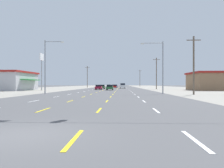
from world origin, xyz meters
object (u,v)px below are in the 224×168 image
(sedan_center_turn_farther, at_px, (116,86))
(streetlight_left_row_0, at_px, (47,63))
(sedan_inner_left_mid, at_px, (102,87))
(suv_inner_right_midfar, at_px, (123,86))
(sedan_inner_left_near, at_px, (99,87))
(pole_sign_left_row_1, at_px, (42,62))
(streetlight_right_row_0, at_px, (160,63))
(sedan_center_turn_far, at_px, (114,86))
(sedan_center_turn_nearest, at_px, (110,87))
(sedan_inner_left_farthest, at_px, (109,86))

(sedan_center_turn_farther, bearing_deg, streetlight_left_row_0, -97.65)
(streetlight_left_row_0, bearing_deg, sedan_inner_left_mid, 80.58)
(suv_inner_right_midfar, xyz_separation_m, streetlight_left_row_0, (-13.41, -50.54, 4.28))
(sedan_inner_left_near, distance_m, suv_inner_right_midfar, 23.02)
(pole_sign_left_row_1, relative_size, streetlight_right_row_0, 1.08)
(sedan_inner_left_mid, xyz_separation_m, streetlight_left_row_0, (-6.34, -38.19, 4.55))
(streetlight_left_row_0, relative_size, streetlight_right_row_0, 1.04)
(sedan_center_turn_far, height_order, streetlight_right_row_0, streetlight_right_row_0)
(sedan_inner_left_mid, bearing_deg, sedan_center_turn_nearest, -76.80)
(sedan_center_turn_farther, distance_m, streetlight_left_row_0, 75.14)
(sedan_inner_left_farthest, distance_m, streetlight_left_row_0, 78.46)
(pole_sign_left_row_1, distance_m, streetlight_right_row_0, 33.80)
(sedan_inner_left_mid, bearing_deg, sedan_inner_left_near, -91.13)
(sedan_inner_left_near, bearing_deg, sedan_inner_left_farthest, 89.61)
(sedan_inner_left_near, distance_m, pole_sign_left_row_1, 18.00)
(sedan_center_turn_far, xyz_separation_m, pole_sign_left_row_1, (-17.76, -36.91, 6.75))
(sedan_center_turn_nearest, height_order, sedan_inner_left_mid, same)
(sedan_inner_left_mid, bearing_deg, sedan_inner_left_farthest, 89.78)
(sedan_inner_left_mid, distance_m, sedan_center_turn_farther, 36.33)
(sedan_center_turn_nearest, distance_m, sedan_inner_left_farthest, 54.51)
(sedan_center_turn_far, height_order, sedan_inner_left_farthest, same)
(pole_sign_left_row_1, xyz_separation_m, streetlight_right_row_0, (27.43, -19.62, -2.34))
(sedan_inner_left_farthest, bearing_deg, streetlight_right_row_0, -80.48)
(sedan_inner_left_farthest, height_order, streetlight_right_row_0, streetlight_right_row_0)
(streetlight_left_row_0, bearing_deg, sedan_center_turn_nearest, 67.59)
(streetlight_right_row_0, bearing_deg, sedan_center_turn_farther, 97.36)
(sedan_center_turn_far, xyz_separation_m, sedan_inner_left_farthest, (-3.42, 21.54, 0.00))
(streetlight_right_row_0, bearing_deg, streetlight_left_row_0, 180.00)
(sedan_inner_left_mid, distance_m, sedan_inner_left_farthest, 39.87)
(sedan_inner_left_near, relative_size, sedan_center_turn_far, 1.00)
(sedan_center_turn_far, relative_size, sedan_center_turn_farther, 1.00)
(sedan_center_turn_farther, distance_m, streetlight_right_row_0, 75.08)
(sedan_center_turn_nearest, distance_m, sedan_inner_left_mid, 14.94)
(sedan_inner_left_near, distance_m, sedan_inner_left_farthest, 49.37)
(streetlight_right_row_0, bearing_deg, sedan_inner_left_mid, 109.12)
(sedan_center_turn_far, xyz_separation_m, streetlight_right_row_0, (9.67, -56.52, 4.41))
(sedan_inner_left_farthest, height_order, pole_sign_left_row_1, pole_sign_left_row_1)
(sedan_center_turn_nearest, bearing_deg, sedan_center_turn_far, 89.72)
(suv_inner_right_midfar, distance_m, sedan_center_turn_far, 6.93)
(sedan_inner_left_mid, relative_size, suv_inner_right_midfar, 0.92)
(sedan_inner_left_mid, distance_m, suv_inner_right_midfar, 14.24)
(suv_inner_right_midfar, height_order, streetlight_right_row_0, streetlight_right_row_0)
(sedan_center_turn_far, bearing_deg, sedan_center_turn_nearest, -90.28)
(sedan_center_turn_farther, bearing_deg, sedan_center_turn_nearest, -90.27)
(sedan_center_turn_far, bearing_deg, streetlight_right_row_0, -80.29)
(sedan_center_turn_far, xyz_separation_m, sedan_center_turn_farther, (0.07, 17.81, 0.00))
(suv_inner_right_midfar, relative_size, streetlight_left_row_0, 0.53)
(sedan_inner_left_mid, height_order, sedan_center_turn_far, same)
(sedan_inner_left_near, xyz_separation_m, sedan_inner_left_mid, (0.19, 9.50, 0.00))
(sedan_inner_left_near, height_order, sedan_center_turn_farther, same)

